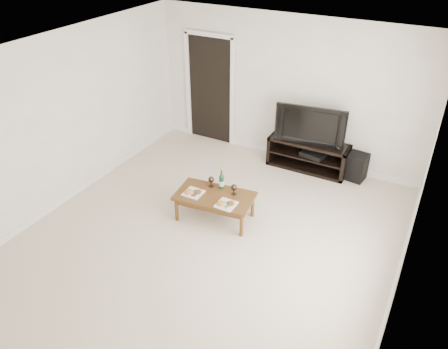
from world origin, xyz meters
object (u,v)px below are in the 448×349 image
media_console (308,155)px  television (311,123)px  coffee_table (215,207)px  subwoofer (357,167)px

media_console → television: 0.62m
coffee_table → media_console: bearing=70.5°
media_console → subwoofer: size_ratio=2.98×
media_console → subwoofer: bearing=4.4°
subwoofer → media_console: bearing=-168.4°
television → coffee_table: bearing=-117.4°
subwoofer → coffee_table: subwoofer is taller
media_console → subwoofer: 0.86m
subwoofer → coffee_table: (-1.59, -2.14, -0.03)m
television → coffee_table: 2.31m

